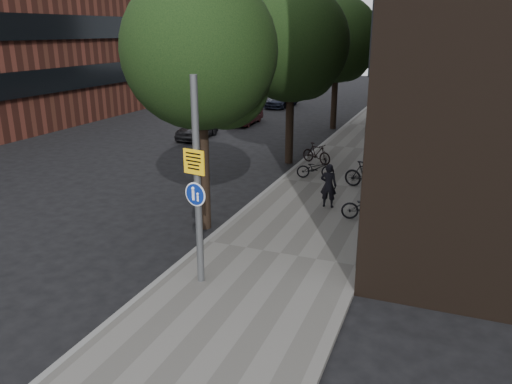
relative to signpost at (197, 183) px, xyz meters
The scene contains 15 objects.
ground 3.01m from the signpost, 48.87° to the right, with size 120.00×120.00×0.00m, color black.
sidewalk 9.26m from the signpost, 81.74° to the left, with size 4.50×60.00×0.12m, color #615F5A.
curb_edge 9.22m from the signpost, 96.27° to the left, with size 0.15×60.00×0.13m, color slate.
street_tree_near 4.55m from the signpost, 113.41° to the left, with size 4.40×4.40×7.50m.
street_tree_mid 12.32m from the signpost, 97.14° to the left, with size 5.00×5.00×7.80m.
street_tree_far 21.17m from the signpost, 94.09° to the left, with size 5.00×5.00×7.80m.
signpost is the anchor object (origin of this frame).
pedestrian 6.67m from the signpost, 75.71° to the left, with size 0.55×0.36×1.51m, color black.
parked_bike_facade_near 6.60m from the signpost, 61.18° to the left, with size 0.56×1.61×0.85m, color black.
parked_bike_facade_far 9.32m from the signpost, 74.45° to the left, with size 0.48×1.72×1.03m, color black.
parked_bike_curb_near 9.72m from the signpost, 88.19° to the left, with size 0.53×1.51×0.79m, color black.
parked_bike_curb_far 11.89m from the signpost, 91.21° to the left, with size 0.44×1.54×0.93m, color black.
parked_car_near 17.31m from the signpost, 117.93° to the left, with size 1.43×3.56×1.21m, color black.
parked_car_mid 21.57m from the signpost, 109.60° to the left, with size 1.23×3.54×1.17m, color #4F1617.
parked_car_far 29.34m from the signpost, 104.80° to the left, with size 1.66×4.07×1.18m, color black.
Camera 1 is at (4.10, -8.34, 5.86)m, focal length 35.00 mm.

